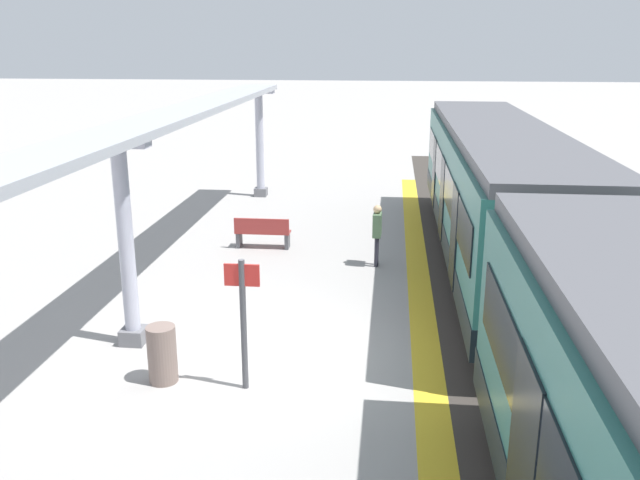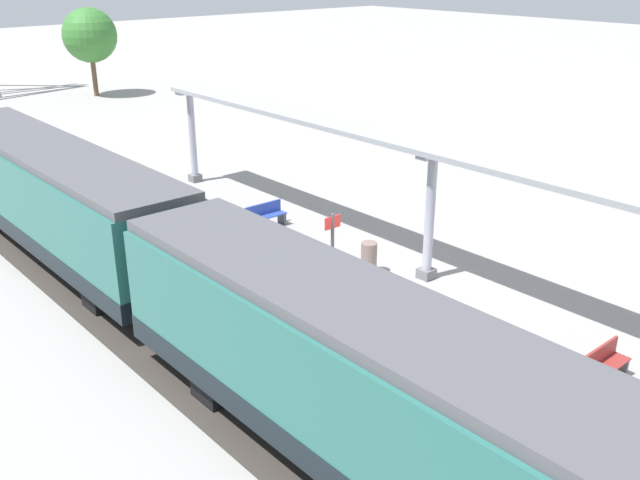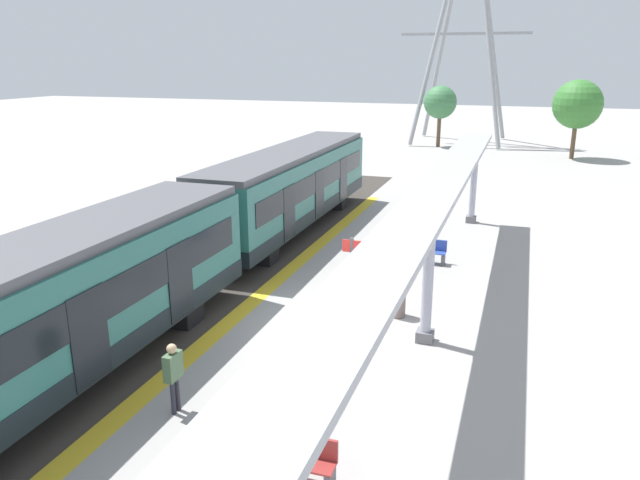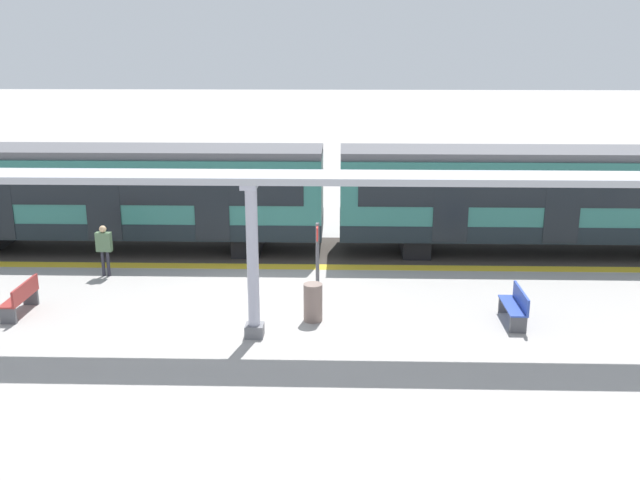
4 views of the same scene
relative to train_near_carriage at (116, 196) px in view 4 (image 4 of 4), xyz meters
The scene contains 12 objects.
ground_plane 7.55m from the train_near_carriage, 50.36° to the left, with size 176.00×176.00×0.00m, color #9E9A96.
tactile_edge_strip 6.21m from the train_near_carriage, 71.70° to the left, with size 0.54×32.58×0.01m, color gold.
trackbed 5.93m from the train_near_carriage, 90.06° to the left, with size 3.20×44.58×0.01m, color #38332D.
train_near_carriage is the anchor object (origin of this frame).
train_far_carriage 14.51m from the train_near_carriage, 90.00° to the left, with size 2.65×13.93×3.48m.
canopy_pillar_second 9.15m from the train_near_carriage, 37.05° to the left, with size 1.10×0.44×3.80m.
canopy_beam 9.44m from the train_near_carriage, 37.66° to the left, with size 1.20×26.15×0.16m, color #A8AAB2.
bench_near_end 6.22m from the train_near_carriage, ahead, with size 1.50×0.44×0.86m.
bench_mid_platform 13.58m from the train_near_carriage, 62.49° to the left, with size 1.50×0.46×0.86m.
trash_bin 9.40m from the train_near_carriage, 47.68° to the left, with size 0.48×0.48×0.98m, color #78635B.
platform_info_sign 8.50m from the train_near_carriage, 55.01° to the left, with size 0.56×0.10×2.20m.
passenger_waiting_near_edge 3.06m from the train_near_carriage, ahead, with size 0.22×0.46×1.57m.
Camera 4 is at (18.25, 1.89, 6.83)m, focal length 39.48 mm.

